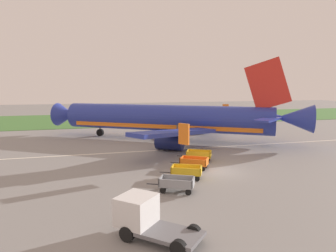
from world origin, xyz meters
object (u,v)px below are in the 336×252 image
Objects in this scene: baggage_cart_nearest at (177,184)px; baggage_cart_fourth_in_row at (199,155)px; airplane at (172,119)px; baggage_cart_second_in_row at (186,172)px; service_truck_beside_carts at (145,216)px; baggage_cart_third_in_row at (194,162)px.

baggage_cart_fourth_in_row is at bearing 59.10° from baggage_cart_nearest.
airplane is 9.56× the size of baggage_cart_fourth_in_row.
service_truck_beside_carts is at bearing -120.94° from baggage_cart_second_in_row.
baggage_cart_second_in_row is 3.15m from baggage_cart_third_in_row.
baggage_cart_fourth_in_row is at bearing 59.35° from baggage_cart_second_in_row.
airplane is 28.06m from service_truck_beside_carts.
service_truck_beside_carts is at bearing -120.83° from baggage_cart_fourth_in_row.
baggage_cart_fourth_in_row is at bearing 59.17° from service_truck_beside_carts.
baggage_cart_fourth_in_row is (4.88, 8.16, 0.00)m from baggage_cart_nearest.
service_truck_beside_carts reaches higher than baggage_cart_third_in_row.
baggage_cart_second_in_row is at bearing -121.95° from baggage_cart_third_in_row.
service_truck_beside_carts reaches higher than baggage_cart_fourth_in_row.
baggage_cart_nearest is 6.97m from service_truck_beside_carts.
airplane is 21.37m from baggage_cart_nearest.
airplane is 15.40m from baggage_cart_third_in_row.
airplane reaches higher than service_truck_beside_carts.
baggage_cart_second_in_row is at bearing -120.65° from baggage_cart_fourth_in_row.
baggage_cart_second_in_row is 0.79× the size of service_truck_beside_carts.
baggage_cart_nearest is 0.99× the size of baggage_cart_second_in_row.
baggage_cart_fourth_in_row is (1.52, 2.70, 0.00)m from baggage_cart_third_in_row.
baggage_cart_fourth_in_row is 0.78× the size of service_truck_beside_carts.
airplane is 9.87× the size of baggage_cart_third_in_row.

